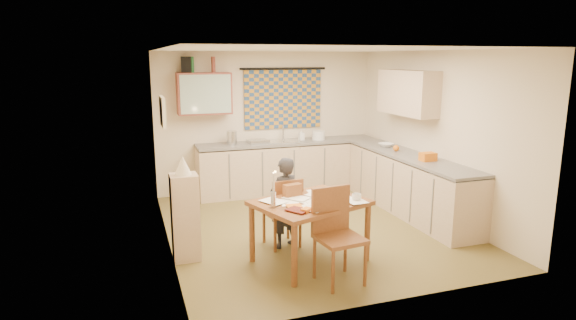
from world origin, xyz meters
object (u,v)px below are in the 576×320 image
object	(u,v)px
person	(284,203)
dining_table	(310,231)
counter_right	(409,184)
shelf_stand	(185,217)
stove	(458,206)
chair_far	(282,225)
counter_back	(289,167)

from	to	relation	value
person	dining_table	bearing A→B (deg)	85.56
counter_right	shelf_stand	bearing A→B (deg)	-168.75
stove	shelf_stand	distance (m)	3.57
stove	chair_far	bearing A→B (deg)	167.57
counter_back	chair_far	bearing A→B (deg)	-110.58
person	counter_right	bearing A→B (deg)	177.66
person	shelf_stand	distance (m)	1.25
counter_back	counter_right	world-z (taller)	same
counter_back	chair_far	distance (m)	2.63
counter_back	stove	distance (m)	3.27
counter_back	person	world-z (taller)	person
counter_right	stove	bearing A→B (deg)	-90.00
chair_far	stove	bearing A→B (deg)	160.42
stove	counter_back	bearing A→B (deg)	115.04
person	shelf_stand	xyz separation A→B (m)	(-1.25, 0.00, -0.06)
counter_right	stove	size ratio (longest dim) A/B	3.30
dining_table	person	world-z (taller)	person
chair_far	shelf_stand	world-z (taller)	shelf_stand
chair_far	shelf_stand	xyz separation A→B (m)	(-1.23, -0.03, 0.24)
chair_far	shelf_stand	distance (m)	1.26
counter_right	stove	world-z (taller)	counter_right
counter_right	dining_table	xyz separation A→B (m)	(-2.15, -1.24, -0.07)
chair_far	shelf_stand	bearing A→B (deg)	-5.63
counter_right	dining_table	world-z (taller)	counter_right
counter_back	chair_far	world-z (taller)	counter_back
chair_far	counter_back	bearing A→B (deg)	-117.73
counter_right	stove	xyz separation A→B (m)	(-0.00, -1.18, -0.01)
counter_right	chair_far	distance (m)	2.41
shelf_stand	dining_table	bearing A→B (deg)	-21.01
stove	dining_table	bearing A→B (deg)	-178.47
stove	chair_far	world-z (taller)	chair_far
counter_back	shelf_stand	distance (m)	3.29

